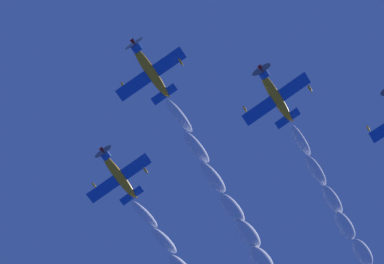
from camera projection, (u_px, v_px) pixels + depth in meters
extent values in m
ellipsoid|color=orange|center=(151.00, 72.00, 79.81)|extent=(7.41, 3.89, 2.86)
cylinder|color=#194CB2|center=(136.00, 47.00, 78.79)|extent=(1.57, 1.69, 1.66)
cone|color=red|center=(133.00, 42.00, 78.57)|extent=(1.02, 0.91, 0.84)
cylinder|color=#3F3F47|center=(134.00, 43.00, 78.62)|extent=(1.45, 2.99, 3.23)
cube|color=#194CB2|center=(151.00, 74.00, 79.74)|extent=(3.94, 9.04, 3.58)
ellipsoid|color=orange|center=(181.00, 62.00, 77.16)|extent=(1.07, 0.65, 0.53)
ellipsoid|color=orange|center=(123.00, 85.00, 82.32)|extent=(1.07, 0.65, 0.53)
cube|color=#194CB2|center=(164.00, 94.00, 80.83)|extent=(1.83, 3.39, 1.41)
cube|color=orange|center=(166.00, 93.00, 81.29)|extent=(1.52, 0.85, 1.41)
ellipsoid|color=#1E232D|center=(151.00, 68.00, 80.07)|extent=(1.95, 1.46, 1.24)
ellipsoid|color=orange|center=(276.00, 97.00, 81.21)|extent=(7.43, 3.86, 2.73)
cylinder|color=#194CB2|center=(263.00, 73.00, 80.13)|extent=(1.55, 1.70, 1.65)
cone|color=red|center=(261.00, 68.00, 79.90)|extent=(1.02, 0.91, 0.83)
cylinder|color=#3F3F47|center=(261.00, 69.00, 79.95)|extent=(1.40, 3.01, 3.24)
cube|color=#194CB2|center=(276.00, 99.00, 81.14)|extent=(3.95, 9.02, 3.58)
ellipsoid|color=orange|center=(310.00, 88.00, 78.56)|extent=(1.07, 0.65, 0.51)
ellipsoid|color=orange|center=(245.00, 109.00, 83.73)|extent=(1.07, 0.65, 0.51)
cube|color=#194CB2|center=(288.00, 118.00, 82.29)|extent=(1.84, 3.39, 1.41)
cube|color=orange|center=(289.00, 117.00, 82.74)|extent=(1.50, 0.86, 1.39)
ellipsoid|color=#1E232D|center=(276.00, 93.00, 81.46)|extent=(1.95, 1.45, 1.22)
ellipsoid|color=orange|center=(119.00, 176.00, 86.70)|extent=(7.41, 3.88, 2.81)
cylinder|color=#194CB2|center=(105.00, 155.00, 85.66)|extent=(1.56, 1.69, 1.65)
cone|color=red|center=(102.00, 150.00, 85.44)|extent=(1.02, 0.91, 0.84)
cylinder|color=#3F3F47|center=(103.00, 151.00, 85.49)|extent=(1.43, 3.00, 3.23)
cube|color=#194CB2|center=(119.00, 178.00, 86.63)|extent=(3.94, 9.03, 3.58)
ellipsoid|color=orange|center=(146.00, 170.00, 84.05)|extent=(1.07, 0.65, 0.53)
ellipsoid|color=orange|center=(94.00, 185.00, 89.22)|extent=(1.07, 0.65, 0.53)
cube|color=#194CB2|center=(132.00, 195.00, 87.75)|extent=(1.83, 3.39, 1.42)
cube|color=orange|center=(134.00, 193.00, 88.20)|extent=(1.51, 0.85, 1.41)
ellipsoid|color=#1E232D|center=(119.00, 172.00, 86.95)|extent=(1.95, 1.46, 1.23)
ellipsoid|color=orange|center=(368.00, 128.00, 86.32)|extent=(1.07, 0.63, 0.51)
ellipsoid|color=white|center=(179.00, 116.00, 82.12)|extent=(6.42, 2.91, 2.23)
ellipsoid|color=white|center=(197.00, 148.00, 83.70)|extent=(6.52, 3.14, 2.45)
ellipsoid|color=white|center=(213.00, 178.00, 85.21)|extent=(6.62, 3.36, 2.67)
ellipsoid|color=white|center=(232.00, 209.00, 86.95)|extent=(6.72, 3.58, 2.89)
ellipsoid|color=white|center=(248.00, 234.00, 88.71)|extent=(6.82, 3.81, 3.11)
ellipsoid|color=white|center=(262.00, 260.00, 89.99)|extent=(6.92, 4.03, 3.33)
ellipsoid|color=white|center=(300.00, 140.00, 83.52)|extent=(6.42, 2.91, 2.23)
ellipsoid|color=white|center=(316.00, 171.00, 85.01)|extent=(6.52, 3.14, 2.45)
ellipsoid|color=white|center=(332.00, 200.00, 86.80)|extent=(6.62, 3.36, 2.67)
ellipsoid|color=white|center=(345.00, 226.00, 88.16)|extent=(6.72, 3.58, 2.89)
ellipsoid|color=white|center=(363.00, 253.00, 89.94)|extent=(6.82, 3.81, 3.11)
ellipsoid|color=white|center=(145.00, 215.00, 88.95)|extent=(6.42, 2.91, 2.23)
ellipsoid|color=white|center=(164.00, 241.00, 90.59)|extent=(6.52, 3.14, 2.45)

